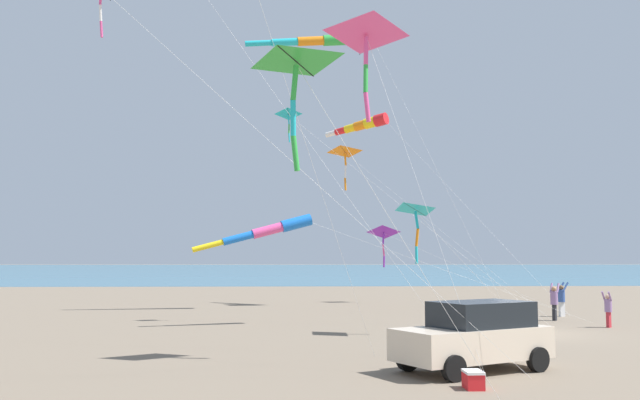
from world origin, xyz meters
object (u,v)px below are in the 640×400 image
object	(u,v)px
person_child_grey_jacket	(608,308)
kite_delta_checkered_midright	(297,62)
parked_car	(475,335)
person_adult_flyer	(554,300)
kite_delta_purple_drifting	(345,152)
kite_windsock_long_streamer_right	(364,125)
kite_delta_teal_far_right	(366,35)
kite_delta_striped_overhead	(416,210)
person_child_green_jacket	(562,298)
kite_delta_long_streamer_left	(290,116)
cooler_box	(473,380)
kite_windsock_magenta_far_left	(270,230)
kite_delta_green_low_center	(384,233)
kite_windsock_white_trailing	(329,40)

from	to	relation	value
person_child_grey_jacket	kite_delta_checkered_midright	size ratio (longest dim) A/B	0.23
parked_car	person_adult_flyer	bearing A→B (deg)	151.31
kite_delta_purple_drifting	kite_windsock_long_streamer_right	size ratio (longest dim) A/B	0.97
kite_delta_checkered_midright	kite_delta_teal_far_right	world-z (taller)	kite_delta_teal_far_right
person_adult_flyer	kite_delta_striped_overhead	xyz separation A→B (m)	(5.79, -7.80, 3.97)
kite_windsock_long_streamer_right	kite_delta_checkered_midright	size ratio (longest dim) A/B	1.83
person_child_green_jacket	kite_delta_striped_overhead	size ratio (longest dim) A/B	0.28
parked_car	person_child_green_jacket	size ratio (longest dim) A/B	2.62
person_child_green_jacket	kite_delta_long_streamer_left	world-z (taller)	kite_delta_long_streamer_left
parked_car	kite_windsock_long_streamer_right	xyz separation A→B (m)	(-25.22, -0.26, 10.84)
kite_delta_checkered_midright	kite_delta_teal_far_right	distance (m)	9.21
cooler_box	kite_windsock_magenta_far_left	size ratio (longest dim) A/B	0.03
kite_delta_purple_drifting	kite_delta_green_low_center	xyz separation A→B (m)	(-3.26, 2.92, -5.09)
person_child_green_jacket	kite_delta_teal_far_right	distance (m)	20.67
person_child_green_jacket	kite_windsock_long_streamer_right	size ratio (longest dim) A/B	0.14
person_child_green_jacket	kite_windsock_magenta_far_left	distance (m)	15.85
parked_car	kite_windsock_white_trailing	xyz separation A→B (m)	(-20.77, -2.81, 15.01)
kite_windsock_magenta_far_left	kite_delta_green_low_center	size ratio (longest dim) A/B	1.76
kite_windsock_white_trailing	person_child_grey_jacket	bearing A→B (deg)	50.02
kite_delta_long_streamer_left	person_child_grey_jacket	bearing A→B (deg)	77.53
kite_windsock_magenta_far_left	kite_windsock_white_trailing	xyz separation A→B (m)	(-8.20, 3.14, 11.65)
kite_delta_long_streamer_left	kite_delta_teal_far_right	distance (m)	12.35
parked_car	kite_delta_purple_drifting	size ratio (longest dim) A/B	0.39
kite_windsock_white_trailing	kite_delta_teal_far_right	distance (m)	19.80
cooler_box	kite_windsock_long_streamer_right	distance (m)	29.96
kite_delta_teal_far_right	person_adult_flyer	bearing A→B (deg)	139.63
person_child_grey_jacket	kite_windsock_long_streamer_right	size ratio (longest dim) A/B	0.13
person_child_green_jacket	kite_windsock_magenta_far_left	bearing A→B (deg)	-75.61
person_child_green_jacket	kite_delta_long_streamer_left	size ratio (longest dim) A/B	0.15
kite_delta_green_low_center	kite_delta_striped_overhead	world-z (taller)	kite_delta_striped_overhead
person_adult_flyer	kite_delta_green_low_center	distance (m)	15.53
person_child_green_jacket	kite_delta_purple_drifting	bearing A→B (deg)	-127.74
kite_delta_checkered_midright	person_adult_flyer	bearing A→B (deg)	148.47
cooler_box	kite_windsock_long_streamer_right	world-z (taller)	kite_windsock_long_streamer_right
person_child_grey_jacket	kite_delta_striped_overhead	distance (m)	10.08
kite_delta_long_streamer_left	kite_windsock_long_streamer_right	xyz separation A→B (m)	(-11.17, 4.82, 1.85)
person_child_grey_jacket	kite_windsock_white_trailing	size ratio (longest dim) A/B	0.10
kite_windsock_long_streamer_right	kite_delta_teal_far_right	distance (m)	23.49
kite_windsock_long_streamer_right	person_child_green_jacket	bearing A→B (deg)	46.65
kite_delta_green_low_center	kite_windsock_white_trailing	world-z (taller)	kite_windsock_white_trailing
parked_car	kite_windsock_magenta_far_left	bearing A→B (deg)	-154.67
kite_delta_long_streamer_left	cooler_box	bearing A→B (deg)	14.86
kite_windsock_magenta_far_left	kite_delta_teal_far_right	world-z (taller)	kite_delta_teal_far_right
person_adult_flyer	kite_windsock_white_trailing	world-z (taller)	kite_windsock_white_trailing
person_child_green_jacket	kite_delta_teal_far_right	bearing A→B (deg)	-39.01
cooler_box	kite_delta_purple_drifting	world-z (taller)	kite_delta_purple_drifting
person_adult_flyer	kite_windsock_long_streamer_right	distance (m)	17.37
parked_car	kite_delta_checkered_midright	world-z (taller)	kite_delta_checkered_midright
kite_delta_teal_far_right	kite_delta_purple_drifting	bearing A→B (deg)	177.13
kite_delta_green_low_center	person_child_green_jacket	bearing A→B (deg)	33.82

